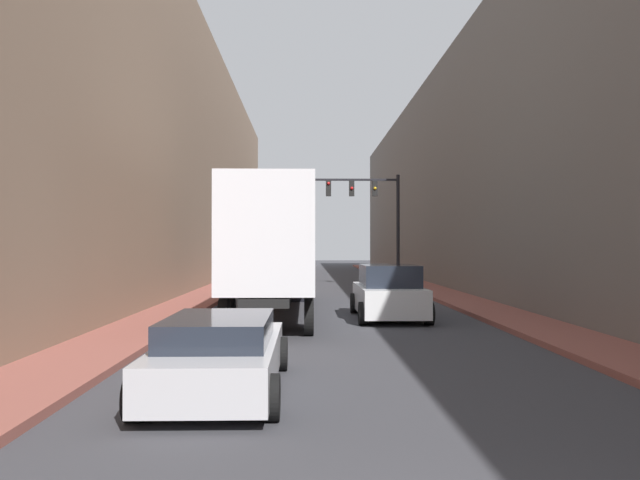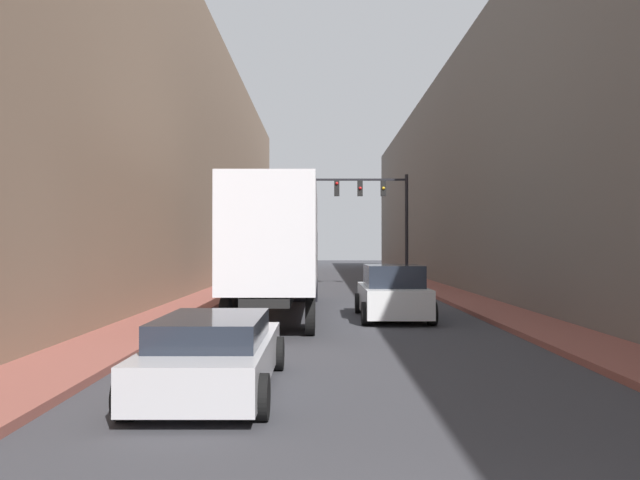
{
  "view_description": "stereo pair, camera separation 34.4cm",
  "coord_description": "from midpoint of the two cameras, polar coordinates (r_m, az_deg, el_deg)",
  "views": [
    {
      "loc": [
        -0.98,
        -3.22,
        2.38
      ],
      "look_at": [
        -0.61,
        13.14,
        2.53
      ],
      "focal_mm": 35.0,
      "sensor_mm": 36.0,
      "label": 1
    },
    {
      "loc": [
        -0.64,
        -3.22,
        2.38
      ],
      "look_at": [
        -0.61,
        13.14,
        2.53
      ],
      "focal_mm": 35.0,
      "sensor_mm": 36.0,
      "label": 2
    }
  ],
  "objects": [
    {
      "name": "sidewalk_right",
      "position": [
        33.9,
        10.78,
        -4.43
      ],
      "size": [
        2.05,
        80.0,
        0.15
      ],
      "color": "brown",
      "rests_on": "ground"
    },
    {
      "name": "sidewalk_left",
      "position": [
        33.64,
        -8.28,
        -4.47
      ],
      "size": [
        2.05,
        80.0,
        0.15
      ],
      "color": "brown",
      "rests_on": "ground"
    },
    {
      "name": "building_right",
      "position": [
        35.05,
        17.28,
        6.16
      ],
      "size": [
        6.0,
        80.0,
        12.91
      ],
      "color": "#66605B",
      "rests_on": "ground"
    },
    {
      "name": "building_left",
      "position": [
        34.75,
        -14.91,
        7.99
      ],
      "size": [
        6.0,
        80.0,
        15.05
      ],
      "color": "#846B56",
      "rests_on": "ground"
    },
    {
      "name": "semi_truck",
      "position": [
        21.93,
        -3.27,
        -0.42
      ],
      "size": [
        2.55,
        13.28,
        4.28
      ],
      "color": "silver",
      "rests_on": "ground"
    },
    {
      "name": "sedan_car",
      "position": [
        10.47,
        -8.82,
        -10.23
      ],
      "size": [
        2.07,
        4.73,
        1.25
      ],
      "color": "#B7B7BC",
      "rests_on": "ground"
    },
    {
      "name": "suv_car",
      "position": [
        20.54,
        7.01,
        -4.87
      ],
      "size": [
        2.24,
        4.66,
        1.76
      ],
      "color": "silver",
      "rests_on": "ground"
    },
    {
      "name": "traffic_signal_gantry",
      "position": [
        36.47,
        5.86,
        3.01
      ],
      "size": [
        5.51,
        0.35,
        6.54
      ],
      "color": "black",
      "rests_on": "ground"
    }
  ]
}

